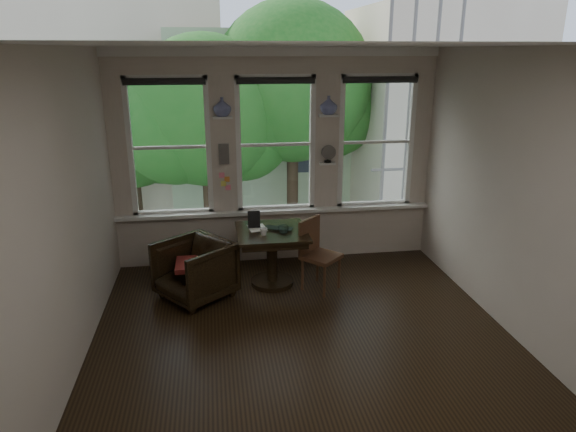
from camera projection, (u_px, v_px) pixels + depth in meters
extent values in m
plane|color=black|center=(303.00, 335.00, 5.58)|extent=(4.50, 4.50, 0.00)
plane|color=silver|center=(306.00, 45.00, 4.66)|extent=(4.50, 4.50, 0.00)
plane|color=beige|center=(276.00, 158.00, 7.24)|extent=(4.50, 0.00, 4.50)
plane|color=beige|center=(372.00, 311.00, 3.00)|extent=(4.50, 0.00, 4.50)
plane|color=beige|center=(68.00, 213.00, 4.80)|extent=(0.00, 4.50, 4.50)
plane|color=beige|center=(513.00, 194.00, 5.44)|extent=(0.00, 4.50, 4.50)
cube|color=white|center=(222.00, 117.00, 6.85)|extent=(0.26, 0.16, 0.03)
cube|color=white|center=(328.00, 115.00, 7.06)|extent=(0.26, 0.16, 0.03)
cube|color=#59544F|center=(224.00, 154.00, 7.04)|extent=(0.14, 0.06, 0.28)
imported|color=silver|center=(222.00, 107.00, 6.81)|extent=(0.24, 0.24, 0.25)
imported|color=silver|center=(329.00, 105.00, 7.02)|extent=(0.24, 0.24, 0.25)
imported|color=black|center=(195.00, 270.00, 6.33)|extent=(1.13, 1.12, 0.74)
cube|color=maroon|center=(194.00, 264.00, 6.30)|extent=(0.45, 0.45, 0.06)
imported|color=black|center=(278.00, 230.00, 6.56)|extent=(0.42, 0.35, 0.03)
imported|color=white|center=(264.00, 232.00, 6.41)|extent=(0.11, 0.11, 0.09)
imported|color=white|center=(283.00, 230.00, 6.46)|extent=(0.14, 0.14, 0.10)
cube|color=black|center=(254.00, 219.00, 6.67)|extent=(0.16, 0.08, 0.22)
cube|color=silver|center=(257.00, 228.00, 6.67)|extent=(0.26, 0.33, 0.00)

